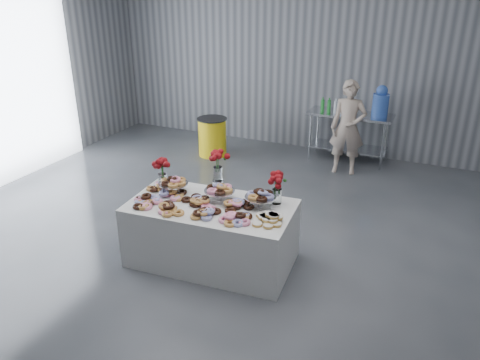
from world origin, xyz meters
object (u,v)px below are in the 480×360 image
object	(u,v)px
person	(348,128)
trash_barrel	(212,137)
display_table	(212,233)
water_jug	(381,103)
prep_table	(349,128)

from	to	relation	value
person	trash_barrel	size ratio (longest dim) A/B	2.21
display_table	trash_barrel	world-z (taller)	display_table
water_jug	trash_barrel	bearing A→B (deg)	-164.92
display_table	prep_table	distance (m)	4.12
display_table	trash_barrel	bearing A→B (deg)	117.28
water_jug	trash_barrel	size ratio (longest dim) A/B	0.76
prep_table	person	xyz separation A→B (m)	(0.09, -0.58, 0.19)
prep_table	trash_barrel	xyz separation A→B (m)	(-2.41, -0.79, -0.25)
water_jug	person	bearing A→B (deg)	-125.06
prep_table	trash_barrel	world-z (taller)	prep_table
display_table	prep_table	xyz separation A→B (m)	(0.73, 4.05, 0.24)
display_table	water_jug	bearing A→B (deg)	73.09
display_table	person	world-z (taller)	person
person	trash_barrel	xyz separation A→B (m)	(-2.50, -0.20, -0.44)
water_jug	person	size ratio (longest dim) A/B	0.34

